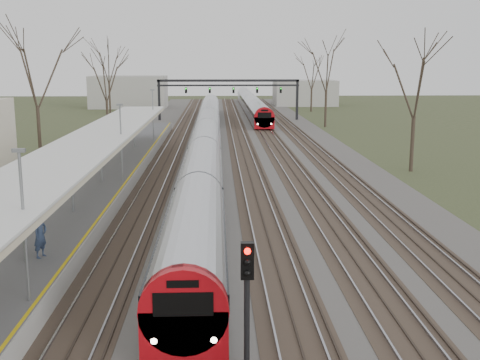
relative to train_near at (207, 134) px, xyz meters
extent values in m
cube|color=#474442|center=(2.50, -0.99, -1.43)|extent=(24.00, 160.00, 0.10)
cube|color=#4C3828|center=(-3.50, -0.99, -1.39)|extent=(2.60, 160.00, 0.06)
cube|color=gray|center=(-4.22, -0.99, -1.32)|extent=(0.07, 160.00, 0.12)
cube|color=gray|center=(-2.78, -0.99, -1.32)|extent=(0.07, 160.00, 0.12)
cube|color=#4C3828|center=(0.00, -0.99, -1.39)|extent=(2.60, 160.00, 0.06)
cube|color=gray|center=(-0.72, -0.99, -1.32)|extent=(0.07, 160.00, 0.12)
cube|color=gray|center=(0.72, -0.99, -1.32)|extent=(0.07, 160.00, 0.12)
cube|color=#4C3828|center=(3.50, -0.99, -1.39)|extent=(2.60, 160.00, 0.06)
cube|color=gray|center=(2.78, -0.99, -1.32)|extent=(0.07, 160.00, 0.12)
cube|color=gray|center=(4.22, -0.99, -1.32)|extent=(0.07, 160.00, 0.12)
cube|color=#4C3828|center=(7.00, -0.99, -1.39)|extent=(2.60, 160.00, 0.06)
cube|color=gray|center=(6.28, -0.99, -1.32)|extent=(0.07, 160.00, 0.12)
cube|color=gray|center=(7.72, -0.99, -1.32)|extent=(0.07, 160.00, 0.12)
cube|color=#4C3828|center=(10.50, -0.99, -1.39)|extent=(2.60, 160.00, 0.06)
cube|color=gray|center=(9.78, -0.99, -1.32)|extent=(0.07, 160.00, 0.12)
cube|color=gray|center=(11.22, -0.99, -1.32)|extent=(0.07, 160.00, 0.12)
cube|color=#9E9B93|center=(-6.55, -18.49, -0.98)|extent=(3.50, 69.00, 1.00)
cylinder|color=slate|center=(-6.55, -37.99, 1.02)|extent=(0.14, 0.14, 3.00)
cylinder|color=slate|center=(-6.55, -29.99, 1.02)|extent=(0.14, 0.14, 3.00)
cylinder|color=slate|center=(-6.55, -21.99, 1.02)|extent=(0.14, 0.14, 3.00)
cylinder|color=slate|center=(-6.55, -13.99, 1.02)|extent=(0.14, 0.14, 3.00)
cylinder|color=slate|center=(-6.55, -5.99, 1.02)|extent=(0.14, 0.14, 3.00)
cube|color=silver|center=(-6.55, -22.99, 2.57)|extent=(4.10, 50.00, 0.12)
cube|color=#C0B595|center=(-6.55, -22.99, 2.40)|extent=(4.10, 50.00, 0.25)
cube|color=black|center=(-7.50, 29.01, 1.52)|extent=(0.35, 0.35, 6.00)
cube|color=black|center=(13.00, 29.01, 1.52)|extent=(0.35, 0.35, 6.00)
cube|color=black|center=(2.75, 29.01, 4.42)|extent=(21.00, 0.35, 0.35)
cube|color=black|center=(2.75, 29.01, 3.72)|extent=(21.00, 0.25, 0.25)
cube|color=black|center=(-3.50, 28.81, 3.02)|extent=(0.32, 0.22, 0.85)
sphere|color=#0CFF19|center=(-3.50, 28.67, 3.27)|extent=(0.16, 0.16, 0.16)
cube|color=black|center=(0.00, 28.81, 3.02)|extent=(0.32, 0.22, 0.85)
sphere|color=#0CFF19|center=(0.00, 28.67, 3.27)|extent=(0.16, 0.16, 0.16)
cube|color=black|center=(3.50, 28.81, 3.02)|extent=(0.32, 0.22, 0.85)
sphere|color=#0CFF19|center=(3.50, 28.67, 3.27)|extent=(0.16, 0.16, 0.16)
cube|color=black|center=(7.00, 28.81, 3.02)|extent=(0.32, 0.22, 0.85)
sphere|color=#0CFF19|center=(7.00, 28.67, 3.27)|extent=(0.16, 0.16, 0.16)
cube|color=black|center=(10.50, 28.81, 3.02)|extent=(0.32, 0.22, 0.85)
sphere|color=#0CFF19|center=(10.50, 28.67, 3.27)|extent=(0.16, 0.16, 0.16)
cylinder|color=#2D231C|center=(-14.50, -7.99, 1.00)|extent=(0.30, 0.30, 4.95)
cylinder|color=#2D231C|center=(16.50, -13.99, 0.77)|extent=(0.30, 0.30, 4.50)
cube|color=#B3B6BE|center=(0.00, 0.24, -0.38)|extent=(2.55, 90.00, 1.60)
cylinder|color=#B3B6BE|center=(0.00, 0.24, 0.27)|extent=(2.60, 89.70, 2.60)
cube|color=black|center=(0.00, 0.24, 0.37)|extent=(2.62, 89.40, 0.55)
cube|color=#A90910|center=(0.00, -44.66, -0.43)|extent=(2.55, 0.50, 1.50)
cylinder|color=#A90910|center=(0.00, -44.61, 0.27)|extent=(2.60, 0.60, 2.60)
cube|color=black|center=(0.00, -44.88, 0.57)|extent=(1.70, 0.12, 0.70)
sphere|color=white|center=(-0.85, -44.86, -0.53)|extent=(0.22, 0.22, 0.22)
sphere|color=white|center=(0.85, -44.86, -0.53)|extent=(0.22, 0.22, 0.22)
cube|color=black|center=(0.00, 0.24, -1.30)|extent=(1.80, 89.00, 0.35)
cube|color=#B3B6BE|center=(7.00, 44.76, -0.38)|extent=(2.55, 60.00, 1.60)
cylinder|color=#B3B6BE|center=(7.00, 44.76, 0.27)|extent=(2.60, 59.70, 2.60)
cube|color=black|center=(7.00, 44.76, 0.37)|extent=(2.62, 59.40, 0.55)
cube|color=#A90910|center=(7.00, 14.86, -0.43)|extent=(2.55, 0.50, 1.50)
cylinder|color=#A90910|center=(7.00, 14.91, 0.27)|extent=(2.60, 0.60, 2.60)
cube|color=black|center=(7.00, 14.64, 0.57)|extent=(1.70, 0.12, 0.70)
sphere|color=white|center=(6.15, 14.66, -0.53)|extent=(0.22, 0.22, 0.22)
sphere|color=white|center=(7.85, 14.66, -0.53)|extent=(0.22, 0.22, 0.22)
cube|color=black|center=(7.00, 44.76, -1.30)|extent=(1.80, 59.00, 0.35)
imported|color=#2A3752|center=(-6.08, -37.49, 0.47)|extent=(0.67, 0.81, 1.89)
cylinder|color=black|center=(1.75, -45.63, 0.52)|extent=(0.16, 0.16, 4.00)
cube|color=black|center=(1.75, -45.78, 2.12)|extent=(0.35, 0.22, 1.00)
sphere|color=#FF0C05|center=(1.75, -45.91, 2.42)|extent=(0.18, 0.18, 0.18)
camera|label=1|loc=(0.98, -60.78, 7.26)|focal=45.00mm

